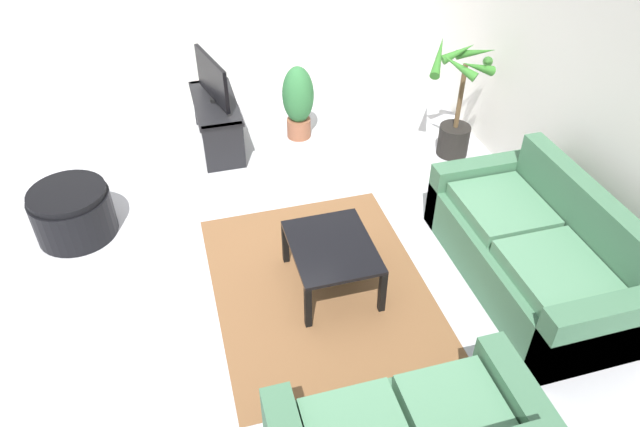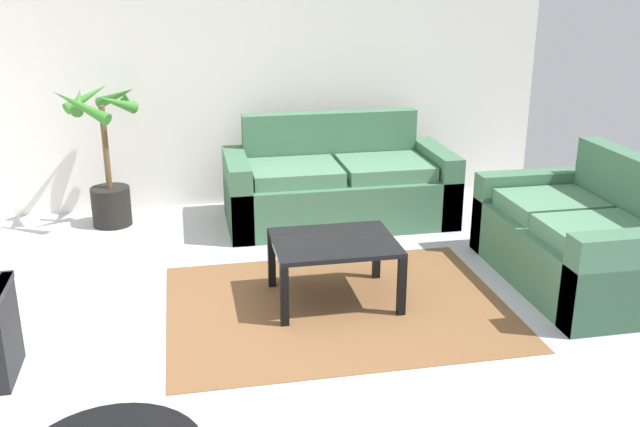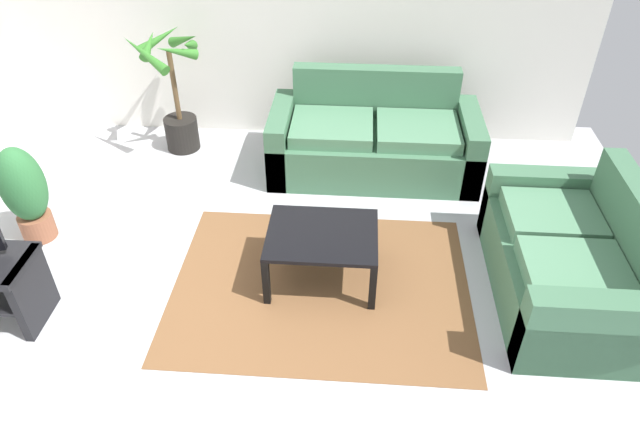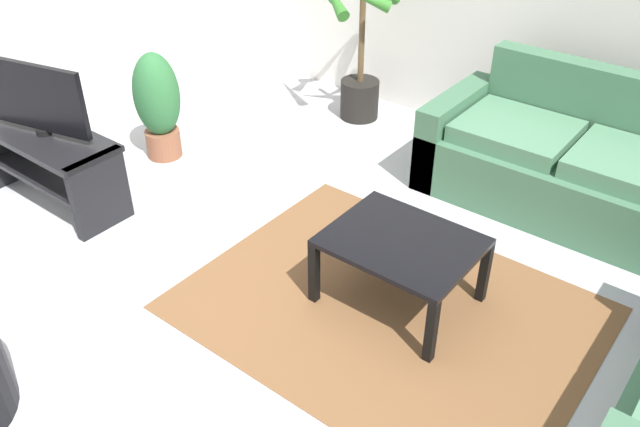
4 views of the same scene
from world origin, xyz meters
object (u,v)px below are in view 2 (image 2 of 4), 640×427
Objects in this scene: couch_main at (338,187)px; potted_palm at (107,164)px; coffee_table at (334,249)px; couch_loveseat at (580,242)px.

potted_palm reaches higher than couch_main.
coffee_table is 2.41m from potted_palm.
coffee_table is (-1.75, 0.04, 0.07)m from couch_loveseat.
couch_main and couch_loveseat have the same top height.
couch_loveseat is at bearing -49.44° from couch_main.
potted_palm is (-1.94, 0.26, 0.24)m from couch_main.
couch_main is 1.25× the size of couch_loveseat.
couch_loveseat is 1.26× the size of potted_palm.
couch_main is at bearing -7.64° from potted_palm.
couch_loveseat is at bearing -1.31° from coffee_table.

